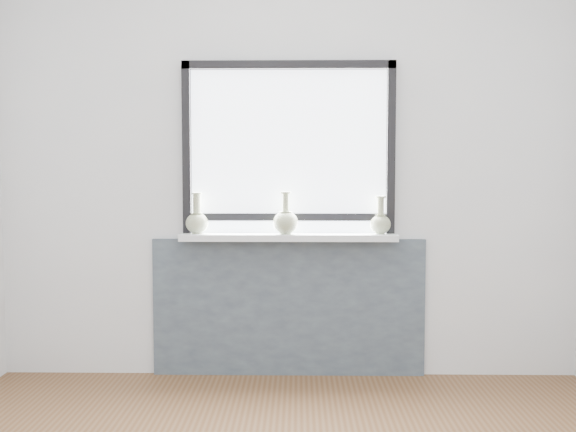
{
  "coord_description": "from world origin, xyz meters",
  "views": [
    {
      "loc": [
        0.06,
        -2.18,
        1.27
      ],
      "look_at": [
        0.0,
        1.55,
        1.02
      ],
      "focal_mm": 40.0,
      "sensor_mm": 36.0,
      "label": 1
    }
  ],
  "objects_px": {
    "vase_c": "(380,222)",
    "vase_b": "(286,221)",
    "windowsill": "(288,237)",
    "vase_a": "(197,221)"
  },
  "relations": [
    {
      "from": "vase_a",
      "to": "vase_b",
      "type": "distance_m",
      "value": 0.54
    },
    {
      "from": "windowsill",
      "to": "vase_b",
      "type": "relative_size",
      "value": 5.13
    },
    {
      "from": "vase_a",
      "to": "vase_b",
      "type": "bearing_deg",
      "value": -2.7
    },
    {
      "from": "windowsill",
      "to": "vase_b",
      "type": "bearing_deg",
      "value": -130.1
    },
    {
      "from": "windowsill",
      "to": "vase_c",
      "type": "bearing_deg",
      "value": 0.29
    },
    {
      "from": "windowsill",
      "to": "vase_a",
      "type": "bearing_deg",
      "value": 179.44
    },
    {
      "from": "vase_a",
      "to": "vase_c",
      "type": "bearing_deg",
      "value": -0.13
    },
    {
      "from": "windowsill",
      "to": "vase_b",
      "type": "xyz_separation_m",
      "value": [
        -0.02,
        -0.02,
        0.1
      ]
    },
    {
      "from": "vase_b",
      "to": "windowsill",
      "type": "bearing_deg",
      "value": 49.9
    },
    {
      "from": "vase_c",
      "to": "vase_b",
      "type": "bearing_deg",
      "value": -177.72
    }
  ]
}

